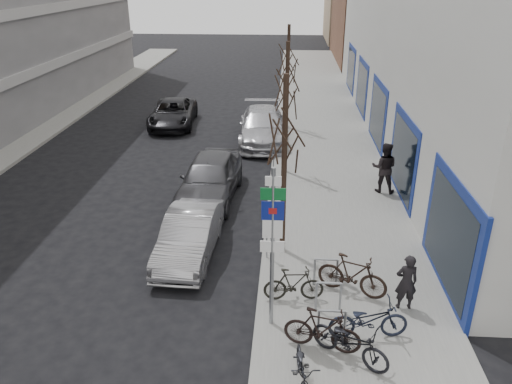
# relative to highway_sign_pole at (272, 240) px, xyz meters

# --- Properties ---
(ground) EXTENTS (120.00, 120.00, 0.00)m
(ground) POSITION_rel_highway_sign_pole_xyz_m (-2.40, 0.01, -2.46)
(ground) COLOR black
(ground) RESTS_ON ground
(sidewalk_east) EXTENTS (5.00, 70.00, 0.15)m
(sidewalk_east) POSITION_rel_highway_sign_pole_xyz_m (2.10, 10.01, -2.38)
(sidewalk_east) COLOR slate
(sidewalk_east) RESTS_ON ground
(brick_building_far) EXTENTS (12.00, 14.00, 8.00)m
(brick_building_far) POSITION_rel_highway_sign_pole_xyz_m (10.60, 40.01, 1.54)
(brick_building_far) COLOR brown
(brick_building_far) RESTS_ON ground
(tan_building_far) EXTENTS (13.00, 12.00, 9.00)m
(tan_building_far) POSITION_rel_highway_sign_pole_xyz_m (11.10, 55.01, 2.04)
(tan_building_far) COLOR #937A5B
(tan_building_far) RESTS_ON ground
(highway_sign_pole) EXTENTS (0.55, 0.10, 4.20)m
(highway_sign_pole) POSITION_rel_highway_sign_pole_xyz_m (0.00, 0.00, 0.00)
(highway_sign_pole) COLOR gray
(highway_sign_pole) RESTS_ON ground
(bike_rack) EXTENTS (0.66, 2.26, 0.83)m
(bike_rack) POSITION_rel_highway_sign_pole_xyz_m (1.40, 0.61, -1.80)
(bike_rack) COLOR gray
(bike_rack) RESTS_ON sidewalk_east
(tree_near) EXTENTS (1.80, 1.80, 5.50)m
(tree_near) POSITION_rel_highway_sign_pole_xyz_m (0.20, 3.51, 1.65)
(tree_near) COLOR black
(tree_near) RESTS_ON ground
(tree_mid) EXTENTS (1.80, 1.80, 5.50)m
(tree_mid) POSITION_rel_highway_sign_pole_xyz_m (0.20, 10.01, 1.65)
(tree_mid) COLOR black
(tree_mid) RESTS_ON ground
(tree_far) EXTENTS (1.80, 1.80, 5.50)m
(tree_far) POSITION_rel_highway_sign_pole_xyz_m (0.20, 16.51, 1.65)
(tree_far) COLOR black
(tree_far) RESTS_ON ground
(meter_front) EXTENTS (0.10, 0.08, 1.27)m
(meter_front) POSITION_rel_highway_sign_pole_xyz_m (-0.25, 3.01, -1.54)
(meter_front) COLOR gray
(meter_front) RESTS_ON sidewalk_east
(meter_mid) EXTENTS (0.10, 0.08, 1.27)m
(meter_mid) POSITION_rel_highway_sign_pole_xyz_m (-0.25, 8.51, -1.54)
(meter_mid) COLOR gray
(meter_mid) RESTS_ON sidewalk_east
(meter_back) EXTENTS (0.10, 0.08, 1.27)m
(meter_back) POSITION_rel_highway_sign_pole_xyz_m (-0.25, 14.01, -1.54)
(meter_back) COLOR gray
(meter_back) RESTS_ON sidewalk_east
(bike_near_left) EXTENTS (0.64, 1.66, 0.99)m
(bike_near_left) POSITION_rel_highway_sign_pole_xyz_m (0.71, -1.97, -1.81)
(bike_near_left) COLOR black
(bike_near_left) RESTS_ON sidewalk_east
(bike_near_right) EXTENTS (1.85, 0.91, 1.08)m
(bike_near_right) POSITION_rel_highway_sign_pole_xyz_m (1.17, -0.82, -1.77)
(bike_near_right) COLOR black
(bike_near_right) RESTS_ON sidewalk_east
(bike_mid_curb) EXTENTS (1.91, 0.78, 1.14)m
(bike_mid_curb) POSITION_rel_highway_sign_pole_xyz_m (2.25, -0.34, -1.74)
(bike_mid_curb) COLOR black
(bike_mid_curb) RESTS_ON sidewalk_east
(bike_mid_inner) EXTENTS (1.61, 0.61, 0.96)m
(bike_mid_inner) POSITION_rel_highway_sign_pole_xyz_m (0.54, 0.98, -1.83)
(bike_mid_inner) COLOR black
(bike_mid_inner) RESTS_ON sidewalk_east
(bike_far_curb) EXTENTS (1.86, 1.50, 1.14)m
(bike_far_curb) POSITION_rel_highway_sign_pole_xyz_m (1.76, -1.12, -1.74)
(bike_far_curb) COLOR black
(bike_far_curb) RESTS_ON sidewalk_east
(bike_far_inner) EXTENTS (1.96, 1.24, 1.15)m
(bike_far_inner) POSITION_rel_highway_sign_pole_xyz_m (2.06, 1.38, -1.74)
(bike_far_inner) COLOR black
(bike_far_inner) RESTS_ON sidewalk_east
(parked_car_front) EXTENTS (1.59, 4.19, 1.36)m
(parked_car_front) POSITION_rel_highway_sign_pole_xyz_m (-2.60, 3.23, -1.78)
(parked_car_front) COLOR #A5A4A9
(parked_car_front) RESTS_ON ground
(parked_car_mid) EXTENTS (2.26, 5.04, 1.68)m
(parked_car_mid) POSITION_rel_highway_sign_pole_xyz_m (-2.60, 7.42, -1.62)
(parked_car_mid) COLOR #444448
(parked_car_mid) RESTS_ON ground
(parked_car_back) EXTENTS (2.59, 5.75, 1.64)m
(parked_car_back) POSITION_rel_highway_sign_pole_xyz_m (-1.00, 14.39, -1.64)
(parked_car_back) COLOR #B6B6BC
(parked_car_back) RESTS_ON ground
(lane_car) EXTENTS (2.68, 5.18, 1.39)m
(lane_car) POSITION_rel_highway_sign_pole_xyz_m (-6.14, 16.99, -1.76)
(lane_car) COLOR black
(lane_car) RESTS_ON ground
(pedestrian_near) EXTENTS (0.58, 0.40, 1.53)m
(pedestrian_near) POSITION_rel_highway_sign_pole_xyz_m (3.32, 0.84, -1.55)
(pedestrian_near) COLOR black
(pedestrian_near) RESTS_ON sidewalk_east
(pedestrian_far) EXTENTS (0.82, 0.63, 1.98)m
(pedestrian_far) POSITION_rel_highway_sign_pole_xyz_m (3.97, 8.17, -1.32)
(pedestrian_far) COLOR black
(pedestrian_far) RESTS_ON sidewalk_east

